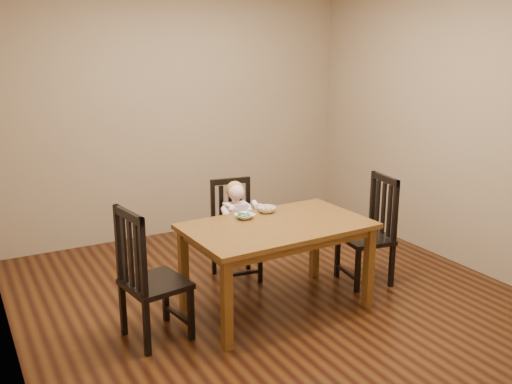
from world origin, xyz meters
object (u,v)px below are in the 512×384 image
chair_child (235,231)px  bowl_peas (245,216)px  bowl_veg (267,209)px  chair_right (370,232)px  chair_left (149,278)px  toddler (236,220)px  dining_table (277,234)px

chair_child → bowl_peas: 0.59m
chair_child → bowl_veg: size_ratio=5.84×
chair_right → bowl_peas: chair_right is taller
bowl_veg → bowl_peas: bearing=-165.8°
chair_child → chair_right: 1.21m
chair_left → chair_right: bearing=82.4°
chair_child → chair_left: bearing=42.9°
chair_right → bowl_peas: (-1.16, 0.19, 0.27)m
toddler → bowl_peas: bearing=79.9°
dining_table → chair_right: 1.02m
toddler → bowl_peas: 0.50m
bowl_peas → bowl_veg: 0.25m
bowl_peas → bowl_veg: bowl_veg is taller
bowl_veg → chair_left: bearing=-165.1°
dining_table → chair_right: chair_right is taller
chair_left → toddler: 1.25m
chair_child → toddler: chair_child is taller
chair_right → toddler: size_ratio=2.05×
dining_table → bowl_veg: bowl_veg is taller
toddler → chair_child: bearing=-90.0°
chair_child → dining_table: bearing=98.8°
dining_table → toddler: bearing=91.1°
chair_right → bowl_veg: (-0.92, 0.25, 0.28)m
chair_right → toddler: bearing=66.5°
dining_table → chair_left: chair_left is taller
toddler → chair_right: bearing=156.5°
dining_table → toddler: size_ratio=3.11×
dining_table → chair_right: bearing=3.3°
toddler → bowl_veg: size_ratio=3.04×
chair_right → bowl_veg: size_ratio=6.25×
chair_left → chair_right: (2.06, 0.05, -0.02)m
bowl_peas → dining_table: bearing=-57.2°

